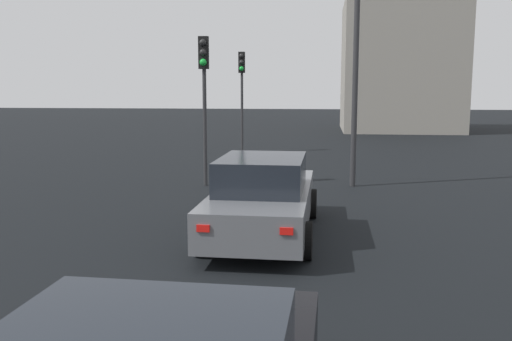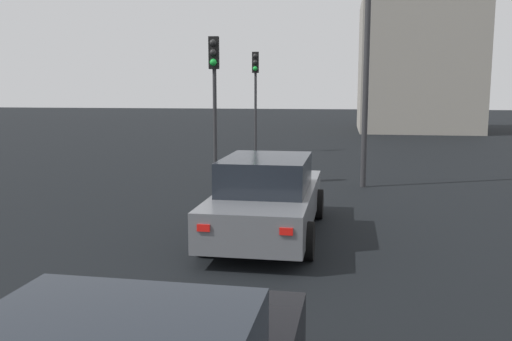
# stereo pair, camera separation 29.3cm
# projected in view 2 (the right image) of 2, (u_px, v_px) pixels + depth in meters

# --- Properties ---
(car_grey_lead) EXTENTS (4.83, 2.01, 1.54)m
(car_grey_lead) POSITION_uv_depth(u_px,v_px,m) (268.00, 197.00, 10.41)
(car_grey_lead) COLOR slate
(car_grey_lead) RESTS_ON ground_plane
(traffic_light_near_left) EXTENTS (0.32, 0.29, 4.25)m
(traffic_light_near_left) POSITION_uv_depth(u_px,v_px,m) (214.00, 80.00, 15.52)
(traffic_light_near_left) COLOR #2D2D30
(traffic_light_near_left) RESTS_ON ground_plane
(traffic_light_near_right) EXTENTS (0.32, 0.29, 4.40)m
(traffic_light_near_right) POSITION_uv_depth(u_px,v_px,m) (255.00, 81.00, 23.88)
(traffic_light_near_right) COLOR #2D2D30
(traffic_light_near_right) RESTS_ON ground_plane
(street_lamp_kerbside) EXTENTS (0.56, 0.36, 7.57)m
(street_lamp_kerbside) POSITION_uv_depth(u_px,v_px,m) (367.00, 29.00, 15.09)
(street_lamp_kerbside) COLOR #2D2D30
(street_lamp_kerbside) RESTS_ON ground_plane
(building_facade_left) EXTENTS (8.03, 7.61, 8.67)m
(building_facade_left) POSITION_uv_depth(u_px,v_px,m) (417.00, 66.00, 36.91)
(building_facade_left) COLOR gray
(building_facade_left) RESTS_ON ground_plane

